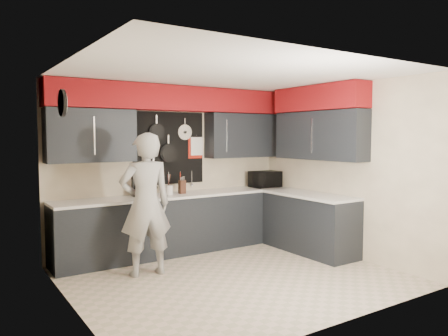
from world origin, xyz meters
TOP-DOWN VIEW (x-y plane):
  - ground at (0.00, 0.00)m, footprint 4.00×4.00m
  - back_wall_assembly at (0.01, 1.60)m, footprint 4.00×0.36m
  - right_wall_assembly at (1.85, 0.26)m, footprint 0.36×3.50m
  - left_wall_assembly at (-1.99, 0.02)m, footprint 0.05×3.50m
  - base_cabinets at (0.49, 1.13)m, footprint 3.95×2.20m
  - microwave at (1.64, 1.40)m, footprint 0.52×0.36m
  - knife_block at (0.03, 1.45)m, footprint 0.10×0.10m
  - utensil_crock at (-0.19, 1.45)m, footprint 0.11×0.11m
  - coffee_maker at (-0.65, 1.51)m, footprint 0.18×0.22m
  - person at (-0.91, 0.68)m, footprint 0.72×0.52m

SIDE VIEW (x-z plane):
  - ground at x=0.00m, z-range 0.00..0.00m
  - base_cabinets at x=0.49m, z-range 0.00..0.92m
  - person at x=-0.91m, z-range 0.00..1.86m
  - utensil_crock at x=-0.19m, z-range 0.92..1.06m
  - knife_block at x=0.03m, z-range 0.92..1.13m
  - microwave at x=1.64m, z-range 0.92..1.20m
  - coffee_maker at x=-0.65m, z-range 0.93..1.26m
  - left_wall_assembly at x=-1.99m, z-range 0.03..2.63m
  - right_wall_assembly at x=1.85m, z-range 0.64..3.24m
  - back_wall_assembly at x=0.01m, z-range 0.71..3.31m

